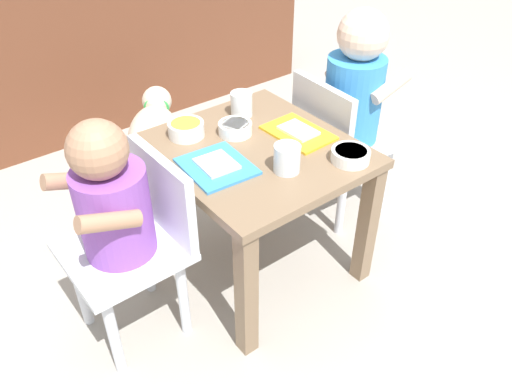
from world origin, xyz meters
The scene contains 13 objects.
ground_plane centered at (0.00, 0.00, 0.00)m, with size 7.00×7.00×0.00m, color #9E998E.
kitchen_cabinet_back centered at (0.00, 1.21, 0.46)m, with size 2.14×0.31×0.91m, color brown.
dining_table centered at (0.00, 0.00, 0.35)m, with size 0.50×0.55×0.43m.
seated_child_left centered at (-0.41, 0.00, 0.41)m, with size 0.28×0.28×0.65m.
seated_child_right centered at (0.41, 0.04, 0.45)m, with size 0.29×0.29×0.72m.
dog centered at (-0.02, 0.58, 0.21)m, with size 0.34×0.41×0.32m.
food_tray_left centered at (-0.14, -0.02, 0.44)m, with size 0.17×0.19×0.02m.
food_tray_right centered at (0.14, -0.02, 0.44)m, with size 0.14×0.20×0.02m.
water_cup_left centered at (-0.01, -0.14, 0.46)m, with size 0.07×0.07×0.07m.
water_cup_right centered at (0.08, 0.17, 0.46)m, with size 0.06×0.06×0.07m.
cereal_bowl_right_side centered at (-0.12, 0.17, 0.45)m, with size 0.10×0.10×0.04m.
veggie_bowl_near centered at (0.15, -0.20, 0.45)m, with size 0.10×0.10×0.03m.
veggie_bowl_far centered at (0.00, 0.10, 0.45)m, with size 0.10×0.10×0.03m.
Camera 1 is at (-0.74, -0.95, 1.17)m, focal length 36.32 mm.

